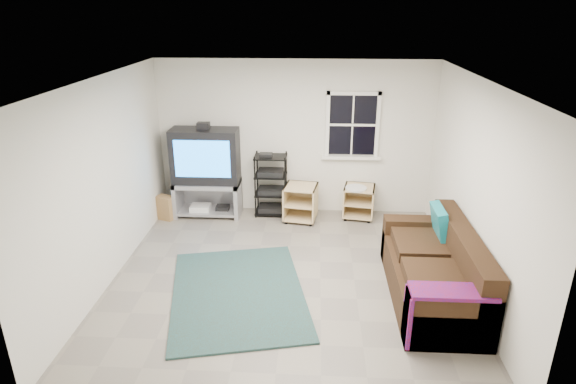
# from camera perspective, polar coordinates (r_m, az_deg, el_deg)

# --- Properties ---
(room) EXTENTS (4.60, 4.62, 4.60)m
(room) POSITION_cam_1_polar(r_m,az_deg,el_deg) (8.08, 7.62, 7.38)
(room) COLOR slate
(room) RESTS_ON ground
(tv_unit) EXTENTS (1.10, 0.55, 1.62)m
(tv_unit) POSITION_cam_1_polar(r_m,az_deg,el_deg) (8.17, -9.68, 3.13)
(tv_unit) COLOR #9998A0
(tv_unit) RESTS_ON ground
(av_rack) EXTENTS (0.54, 0.39, 1.08)m
(av_rack) POSITION_cam_1_polar(r_m,az_deg,el_deg) (8.21, -2.03, 0.43)
(av_rack) COLOR black
(av_rack) RESTS_ON ground
(side_table_left) EXTENTS (0.59, 0.59, 0.61)m
(side_table_left) POSITION_cam_1_polar(r_m,az_deg,el_deg) (8.07, 1.57, -1.06)
(side_table_left) COLOR #D8BF85
(side_table_left) RESTS_ON ground
(side_table_right) EXTENTS (0.57, 0.57, 0.58)m
(side_table_right) POSITION_cam_1_polar(r_m,az_deg,el_deg) (8.24, 8.39, -0.83)
(side_table_right) COLOR #D8BF85
(side_table_right) RESTS_ON ground
(sofa) EXTENTS (0.94, 2.13, 0.97)m
(sofa) POSITION_cam_1_polar(r_m,az_deg,el_deg) (6.22, 17.07, -9.14)
(sofa) COLOR black
(sofa) RESTS_ON ground
(shag_rug) EXTENTS (2.05, 2.52, 0.03)m
(shag_rug) POSITION_cam_1_polar(r_m,az_deg,el_deg) (6.22, -5.94, -11.80)
(shag_rug) COLOR black
(shag_rug) RESTS_ON ground
(paper_bag) EXTENTS (0.33, 0.27, 0.41)m
(paper_bag) POSITION_cam_1_polar(r_m,az_deg,el_deg) (8.37, -14.31, -1.80)
(paper_bag) COLOR olive
(paper_bag) RESTS_ON ground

